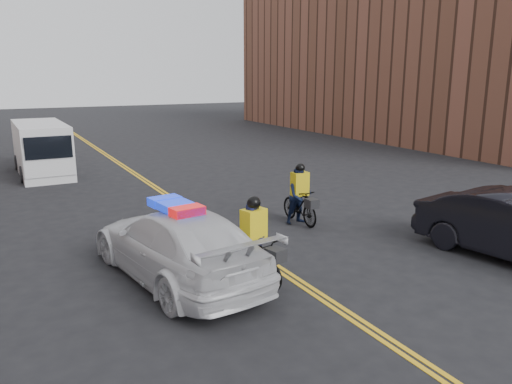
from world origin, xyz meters
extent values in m
plane|color=black|center=(0.00, 0.00, 0.00)|extent=(120.00, 120.00, 0.00)
cube|color=gold|center=(-0.08, 8.00, 0.01)|extent=(0.10, 60.00, 0.01)
cube|color=gold|center=(0.08, 8.00, 0.01)|extent=(0.10, 60.00, 0.01)
cube|color=brown|center=(22.00, 18.00, 5.50)|extent=(12.00, 30.00, 11.00)
imported|color=silver|center=(-2.15, 0.09, 0.76)|extent=(2.82, 5.46, 1.51)
cube|color=#0C26CC|center=(-2.15, 0.09, 1.59)|extent=(0.82, 1.46, 0.16)
cube|color=silver|center=(-3.50, 13.75, 1.10)|extent=(1.99, 5.21, 2.21)
cube|color=silver|center=(-3.47, 11.49, 0.91)|extent=(1.88, 0.79, 1.15)
cube|color=black|center=(-3.46, 11.10, 1.49)|extent=(1.73, 0.12, 0.86)
cylinder|color=black|center=(-4.39, 12.20, 0.34)|extent=(0.25, 0.68, 0.67)
cylinder|color=black|center=(-2.57, 12.22, 0.34)|extent=(0.25, 0.68, 0.67)
cylinder|color=black|center=(-4.43, 15.27, 0.34)|extent=(0.25, 0.68, 0.67)
cylinder|color=black|center=(-2.61, 15.30, 0.34)|extent=(0.25, 0.68, 0.67)
imported|color=black|center=(-0.80, -0.83, 0.49)|extent=(1.08, 1.98, 0.99)
imported|color=black|center=(-0.80, -0.83, 0.85)|extent=(0.70, 0.54, 1.69)
cube|color=gold|center=(-0.80, -0.83, 1.22)|extent=(0.55, 0.43, 0.71)
sphere|color=black|center=(-0.80, -0.83, 1.70)|extent=(0.28, 0.28, 0.28)
cube|color=black|center=(-0.65, -1.47, 0.77)|extent=(0.38, 0.41, 0.26)
imported|color=black|center=(2.33, 2.26, 0.53)|extent=(0.51, 1.76, 1.06)
imported|color=#0E1732|center=(2.33, 2.26, 0.82)|extent=(0.80, 0.62, 1.63)
cube|color=gold|center=(2.33, 2.26, 1.17)|extent=(0.47, 0.32, 0.68)
sphere|color=black|center=(2.33, 2.26, 1.64)|extent=(0.27, 0.27, 0.27)
cube|color=black|center=(2.32, 1.62, 0.74)|extent=(0.30, 0.34, 0.25)
camera|label=1|loc=(-5.37, -9.51, 4.27)|focal=35.00mm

